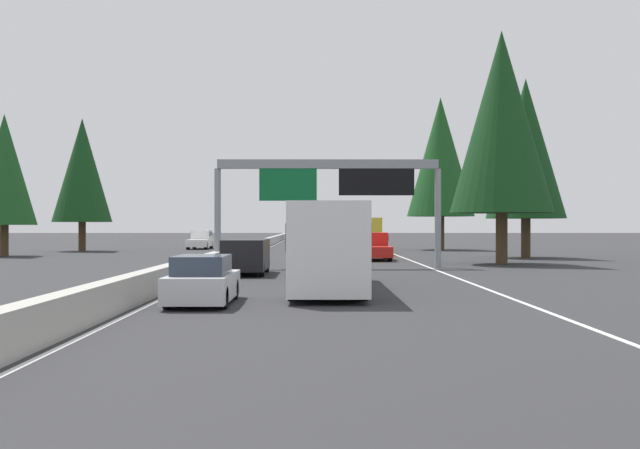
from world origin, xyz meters
TOP-DOWN VIEW (x-y plane):
  - ground_plane at (60.00, 0.00)m, footprint 320.00×320.00m
  - median_barrier at (80.00, 0.30)m, footprint 180.00×0.56m
  - shoulder_stripe_right at (70.00, -11.52)m, footprint 160.00×0.16m
  - shoulder_stripe_median at (70.00, -0.25)m, footprint 160.00×0.16m
  - sign_gantry_overhead at (37.75, -6.04)m, footprint 0.50×12.68m
  - sedan_far_right at (18.29, -1.80)m, footprint 4.40×1.80m
  - bus_mid_right at (23.30, -5.58)m, footprint 11.50×2.55m
  - box_truck_distant_a at (58.45, -9.16)m, footprint 8.50×2.40m
  - sedan_far_center at (111.14, -1.61)m, footprint 4.40×1.80m
  - minivan_near_center at (31.90, -1.85)m, footprint 5.00×1.95m
  - sedan_mid_center at (75.58, -5.35)m, footprint 4.40×1.80m
  - pickup_distant_b at (47.08, -9.15)m, footprint 5.60×2.00m
  - oncoming_near at (70.79, 6.30)m, footprint 5.60×2.00m
  - conifer_right_near at (41.19, -16.42)m, footprint 6.23×6.23m
  - conifer_right_mid at (50.11, -20.35)m, footprint 5.71×5.71m
  - conifer_right_far at (67.71, -17.08)m, footprint 6.41×6.41m
  - conifer_left_near at (53.04, 18.47)m, footprint 4.77×4.77m
  - conifer_left_mid at (64.08, 15.98)m, footprint 5.30×5.30m

SIDE VIEW (x-z plane):
  - ground_plane at x=60.00m, z-range 0.00..0.00m
  - shoulder_stripe_right at x=70.00m, z-range 0.00..0.01m
  - shoulder_stripe_median at x=70.00m, z-range 0.00..0.01m
  - median_barrier at x=80.00m, z-range 0.00..0.90m
  - sedan_far_right at x=18.29m, z-range -0.05..1.42m
  - sedan_far_center at x=111.14m, z-range -0.05..1.42m
  - sedan_mid_center at x=75.58m, z-range -0.05..1.42m
  - pickup_distant_b at x=47.08m, z-range -0.02..1.84m
  - oncoming_near at x=70.79m, z-range -0.02..1.84m
  - minivan_near_center at x=31.90m, z-range 0.11..1.80m
  - box_truck_distant_a at x=58.45m, z-range 0.14..3.09m
  - bus_mid_right at x=23.30m, z-range 0.17..3.27m
  - sign_gantry_overhead at x=37.75m, z-range 1.78..7.81m
  - conifer_left_near at x=53.04m, z-range 1.17..12.00m
  - conifer_left_mid at x=64.08m, z-range 1.30..13.35m
  - conifer_right_mid at x=50.11m, z-range 1.40..14.38m
  - conifer_right_near at x=41.19m, z-range 1.53..15.69m
  - conifer_right_far at x=67.71m, z-range 1.58..16.15m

